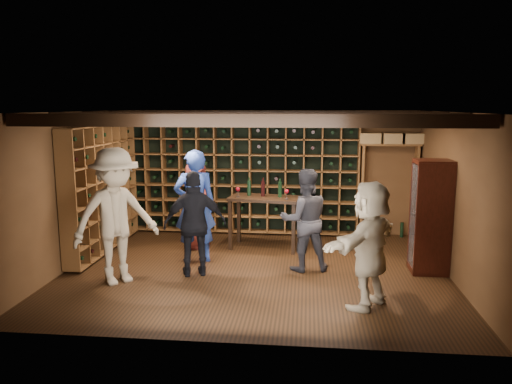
# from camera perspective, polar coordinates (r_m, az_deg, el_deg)

# --- Properties ---
(ground) EXTENTS (6.00, 6.00, 0.00)m
(ground) POSITION_cam_1_polar(r_m,az_deg,el_deg) (8.07, -0.07, -8.91)
(ground) COLOR black
(ground) RESTS_ON ground
(room_shell) EXTENTS (6.00, 6.00, 6.00)m
(room_shell) POSITION_cam_1_polar(r_m,az_deg,el_deg) (7.70, -0.03, 8.54)
(room_shell) COLOR #52351C
(room_shell) RESTS_ON ground
(wine_rack_back) EXTENTS (4.65, 0.30, 2.20)m
(wine_rack_back) POSITION_cam_1_polar(r_m,az_deg,el_deg) (10.12, -1.65, 1.64)
(wine_rack_back) COLOR brown
(wine_rack_back) RESTS_ON ground
(wine_rack_left) EXTENTS (0.30, 2.65, 2.20)m
(wine_rack_left) POSITION_cam_1_polar(r_m,az_deg,el_deg) (9.29, -17.16, 0.45)
(wine_rack_left) COLOR brown
(wine_rack_left) RESTS_ON ground
(crate_shelf) EXTENTS (1.20, 0.32, 2.07)m
(crate_shelf) POSITION_cam_1_polar(r_m,az_deg,el_deg) (10.10, 15.09, 3.68)
(crate_shelf) COLOR brown
(crate_shelf) RESTS_ON ground
(display_cabinet) EXTENTS (0.55, 0.50, 1.75)m
(display_cabinet) POSITION_cam_1_polar(r_m,az_deg,el_deg) (8.22, 19.28, -2.94)
(display_cabinet) COLOR black
(display_cabinet) RESTS_ON ground
(man_blue_shirt) EXTENTS (0.79, 0.63, 1.89)m
(man_blue_shirt) POSITION_cam_1_polar(r_m,az_deg,el_deg) (8.36, -6.99, -1.61)
(man_blue_shirt) COLOR navy
(man_blue_shirt) RESTS_ON ground
(man_grey_suit) EXTENTS (0.91, 0.78, 1.63)m
(man_grey_suit) POSITION_cam_1_polar(r_m,az_deg,el_deg) (7.92, 5.58, -3.20)
(man_grey_suit) COLOR black
(man_grey_suit) RESTS_ON ground
(guest_red_floral) EXTENTS (0.56, 0.81, 1.59)m
(guest_red_floral) POSITION_cam_1_polar(r_m,az_deg,el_deg) (9.21, -6.85, -1.51)
(guest_red_floral) COLOR maroon
(guest_red_floral) RESTS_ON ground
(guest_woman_black) EXTENTS (1.03, 0.66, 1.63)m
(guest_woman_black) POSITION_cam_1_polar(r_m,az_deg,el_deg) (7.69, -6.98, -3.64)
(guest_woman_black) COLOR black
(guest_woman_black) RESTS_ON ground
(guest_khaki) EXTENTS (1.45, 1.43, 2.00)m
(guest_khaki) POSITION_cam_1_polar(r_m,az_deg,el_deg) (7.56, -15.74, -2.69)
(guest_khaki) COLOR #827359
(guest_khaki) RESTS_ON ground
(guest_beige) EXTENTS (1.30, 1.54, 1.66)m
(guest_beige) POSITION_cam_1_polar(r_m,az_deg,el_deg) (6.62, 12.84, -5.87)
(guest_beige) COLOR tan
(guest_beige) RESTS_ON ground
(tasting_table) EXTENTS (1.36, 0.83, 1.24)m
(tasting_table) POSITION_cam_1_polar(r_m,az_deg,el_deg) (9.08, 1.03, -1.32)
(tasting_table) COLOR black
(tasting_table) RESTS_ON ground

